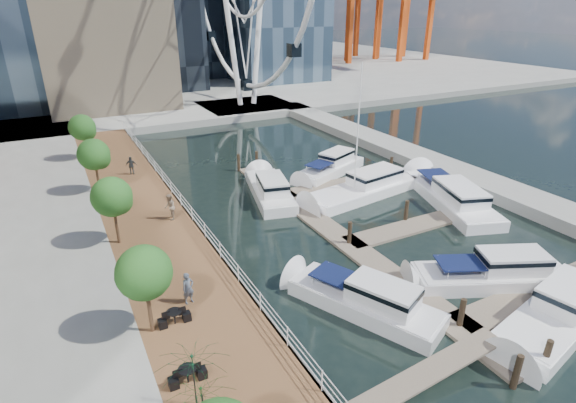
{
  "coord_description": "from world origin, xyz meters",
  "views": [
    {
      "loc": [
        -13.72,
        -14.5,
        15.49
      ],
      "look_at": [
        -0.42,
        10.72,
        3.0
      ],
      "focal_mm": 28.0,
      "sensor_mm": 36.0,
      "label": 1
    }
  ],
  "objects": [
    {
      "name": "breakwater",
      "position": [
        20.0,
        20.0,
        0.5
      ],
      "size": [
        4.0,
        60.0,
        1.0
      ],
      "primitive_type": "cube",
      "color": "gray",
      "rests_on": "ground"
    },
    {
      "name": "pier",
      "position": [
        14.0,
        52.0,
        0.5
      ],
      "size": [
        14.0,
        12.0,
        1.0
      ],
      "primitive_type": "cube",
      "color": "gray",
      "rests_on": "ground"
    },
    {
      "name": "pedestrian_mid",
      "position": [
        -7.46,
        15.87,
        1.99
      ],
      "size": [
        0.94,
        1.1,
        1.98
      ],
      "primitive_type": "imported",
      "rotation": [
        0.0,
        0.0,
        -1.78
      ],
      "color": "#85715C",
      "rests_on": "boardwalk"
    },
    {
      "name": "moored_yachts",
      "position": [
        8.58,
        12.55,
        0.0
      ],
      "size": [
        22.25,
        30.68,
        11.5
      ],
      "color": "white",
      "rests_on": "ground"
    },
    {
      "name": "land_far",
      "position": [
        0.0,
        102.0,
        0.5
      ],
      "size": [
        200.0,
        114.0,
        1.0
      ],
      "primitive_type": "cube",
      "color": "gray",
      "rests_on": "ground"
    },
    {
      "name": "railing",
      "position": [
        -6.1,
        15.0,
        1.52
      ],
      "size": [
        0.1,
        60.0,
        1.05
      ],
      "primitive_type": null,
      "color": "white",
      "rests_on": "boardwalk"
    },
    {
      "name": "pedestrian_far",
      "position": [
        -8.17,
        27.17,
        1.86
      ],
      "size": [
        1.09,
        0.67,
        1.73
      ],
      "primitive_type": "imported",
      "rotation": [
        0.0,
        0.0,
        2.88
      ],
      "color": "#343B41",
      "rests_on": "boardwalk"
    },
    {
      "name": "seawall",
      "position": [
        -6.0,
        15.0,
        0.5
      ],
      "size": [
        0.25,
        60.0,
        1.0
      ],
      "primitive_type": "cube",
      "color": "#595954",
      "rests_on": "ground"
    },
    {
      "name": "boardwalk",
      "position": [
        -9.0,
        15.0,
        0.5
      ],
      "size": [
        6.0,
        60.0,
        1.0
      ],
      "primitive_type": "cube",
      "color": "brown",
      "rests_on": "ground"
    },
    {
      "name": "street_trees",
      "position": [
        -11.4,
        14.0,
        4.29
      ],
      "size": [
        2.6,
        42.6,
        4.6
      ],
      "color": "#3F2B1C",
      "rests_on": "ground"
    },
    {
      "name": "yacht_foreground",
      "position": [
        7.82,
        0.05,
        0.0
      ],
      "size": [
        10.29,
        6.64,
        2.15
      ],
      "primitive_type": null,
      "rotation": [
        0.0,
        0.0,
        1.14
      ],
      "color": "silver",
      "rests_on": "ground"
    },
    {
      "name": "pedestrian_near",
      "position": [
        -9.16,
        5.38,
        1.89
      ],
      "size": [
        0.73,
        0.56,
        1.78
      ],
      "primitive_type": "imported",
      "rotation": [
        0.0,
        0.0,
        0.23
      ],
      "color": "#4E5868",
      "rests_on": "boardwalk"
    },
    {
      "name": "ground",
      "position": [
        0.0,
        0.0,
        0.0
      ],
      "size": [
        520.0,
        520.0,
        0.0
      ],
      "primitive_type": "plane",
      "color": "black",
      "rests_on": "ground"
    },
    {
      "name": "floating_docks",
      "position": [
        7.97,
        9.98,
        0.49
      ],
      "size": [
        16.0,
        34.0,
        2.6
      ],
      "color": "#6D6051",
      "rests_on": "ground"
    }
  ]
}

